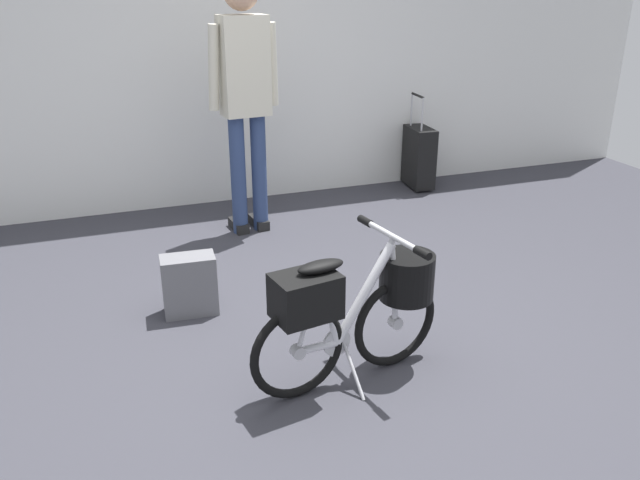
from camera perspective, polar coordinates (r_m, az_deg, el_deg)
The scene contains 6 objects.
ground_plane at distance 3.28m, azimuth 1.66°, elevation -10.50°, with size 8.10×8.10×0.00m, color #38383F.
back_wall at distance 5.34m, azimuth -9.29°, elevation 17.22°, with size 8.10×0.10×2.65m, color white.
folding_bike_foreground at distance 2.97m, azimuth 3.33°, elevation -5.65°, with size 0.98×0.53×0.71m.
visitor_near_wall at distance 4.61m, azimuth -6.61°, elevation 12.97°, with size 0.53×0.30×1.78m.
rolling_suitcase at distance 5.84m, azimuth 8.69°, elevation 7.25°, with size 0.21×0.37×0.83m.
backpack_on_floor at distance 3.70m, azimuth -11.40°, elevation -3.90°, with size 0.31×0.21×0.34m.
Camera 1 is at (-1.04, -2.55, 1.78)m, focal length 36.43 mm.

